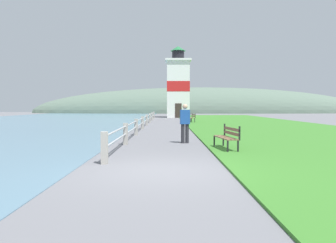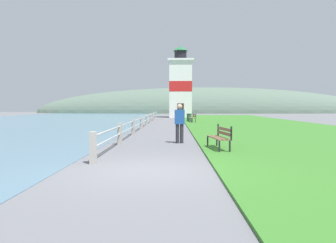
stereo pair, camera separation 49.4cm
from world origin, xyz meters
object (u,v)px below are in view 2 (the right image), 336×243
at_px(park_bench_midway, 193,117).
at_px(lighthouse, 180,86).
at_px(person_strolling, 180,122).
at_px(trash_bin, 189,118).
at_px(park_bench_near, 220,136).

relative_size(park_bench_midway, lighthouse, 0.18).
distance_m(lighthouse, person_strolling, 32.41).
height_order(lighthouse, person_strolling, lighthouse).
bearing_deg(trash_bin, park_bench_midway, -80.98).
height_order(park_bench_midway, person_strolling, person_strolling).
xyz_separation_m(person_strolling, trash_bin, (1.35, 19.75, -0.52)).
bearing_deg(person_strolling, park_bench_midway, -9.48).
height_order(park_bench_near, person_strolling, person_strolling).
bearing_deg(park_bench_midway, person_strolling, 78.76).
distance_m(person_strolling, trash_bin, 19.80).
relative_size(park_bench_near, park_bench_midway, 0.95).
bearing_deg(park_bench_near, lighthouse, -96.64).
height_order(person_strolling, trash_bin, person_strolling).
bearing_deg(person_strolling, park_bench_near, -151.79).
xyz_separation_m(park_bench_midway, person_strolling, (-1.64, -17.95, 0.40)).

